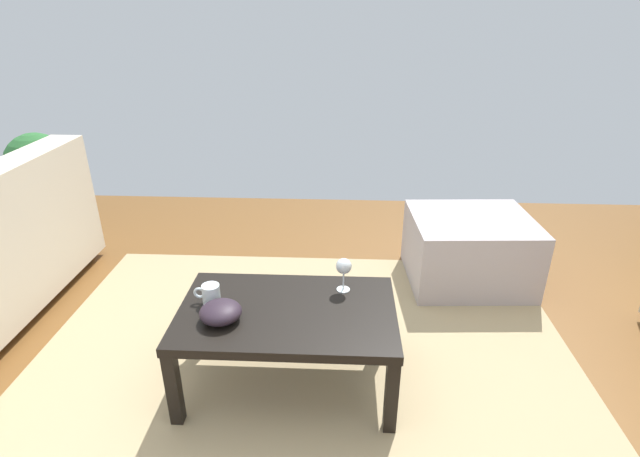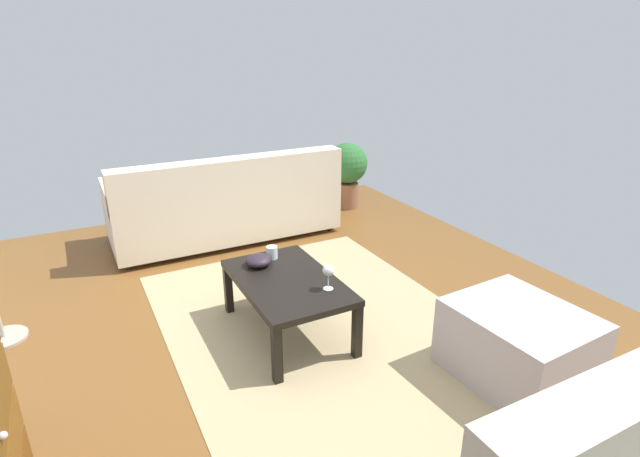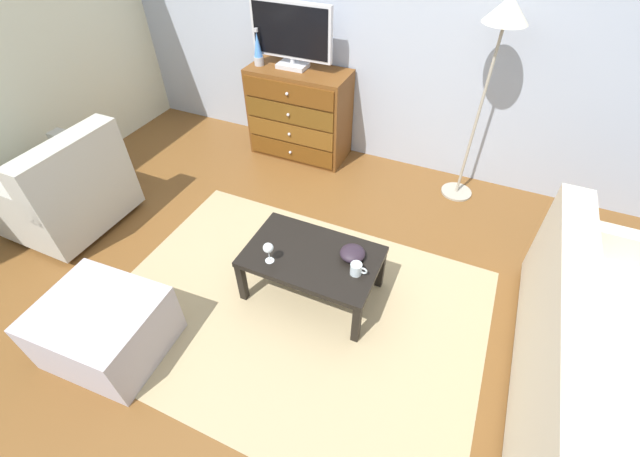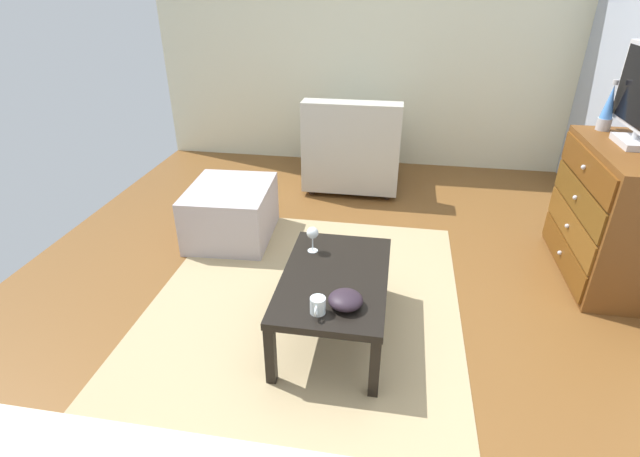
# 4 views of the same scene
# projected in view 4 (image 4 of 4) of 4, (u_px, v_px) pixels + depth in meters

# --- Properties ---
(ground_plane) EXTENTS (5.84, 4.50, 0.05)m
(ground_plane) POSITION_uv_depth(u_px,v_px,m) (337.00, 307.00, 2.98)
(ground_plane) COLOR brown
(wall_plain_left) EXTENTS (0.12, 4.50, 2.79)m
(wall_plain_left) POSITION_uv_depth(u_px,v_px,m) (377.00, 24.00, 4.64)
(wall_plain_left) COLOR beige
(wall_plain_left) RESTS_ON ground_plane
(area_rug) EXTENTS (2.60, 1.90, 0.01)m
(area_rug) POSITION_uv_depth(u_px,v_px,m) (299.00, 320.00, 2.82)
(area_rug) COLOR tan
(area_rug) RESTS_ON ground_plane
(dresser) EXTENTS (0.98, 0.49, 0.89)m
(dresser) POSITION_uv_depth(u_px,v_px,m) (611.00, 215.00, 3.07)
(dresser) COLOR brown
(dresser) RESTS_ON ground_plane
(lava_lamp) EXTENTS (0.09, 0.09, 0.33)m
(lava_lamp) POSITION_uv_depth(u_px,v_px,m) (608.00, 108.00, 3.14)
(lava_lamp) COLOR #B7B7BC
(lava_lamp) RESTS_ON dresser
(coffee_table) EXTENTS (0.91, 0.57, 0.39)m
(coffee_table) POSITION_uv_depth(u_px,v_px,m) (335.00, 283.00, 2.58)
(coffee_table) COLOR black
(coffee_table) RESTS_ON ground_plane
(wine_glass) EXTENTS (0.07, 0.07, 0.16)m
(wine_glass) POSITION_uv_depth(u_px,v_px,m) (313.00, 234.00, 2.73)
(wine_glass) COLOR silver
(wine_glass) RESTS_ON coffee_table
(mug) EXTENTS (0.11, 0.08, 0.08)m
(mug) POSITION_uv_depth(u_px,v_px,m) (318.00, 306.00, 2.26)
(mug) COLOR silver
(mug) RESTS_ON coffee_table
(bowl_decorative) EXTENTS (0.17, 0.17, 0.08)m
(bowl_decorative) POSITION_uv_depth(u_px,v_px,m) (346.00, 300.00, 2.30)
(bowl_decorative) COLOR #291E29
(bowl_decorative) RESTS_ON coffee_table
(armchair) EXTENTS (0.80, 0.87, 0.86)m
(armchair) POSITION_uv_depth(u_px,v_px,m) (353.00, 152.00, 4.48)
(armchair) COLOR #332319
(armchair) RESTS_ON ground_plane
(ottoman) EXTENTS (0.73, 0.64, 0.42)m
(ottoman) POSITION_uv_depth(u_px,v_px,m) (231.00, 212.00, 3.65)
(ottoman) COLOR #ADA4A8
(ottoman) RESTS_ON ground_plane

